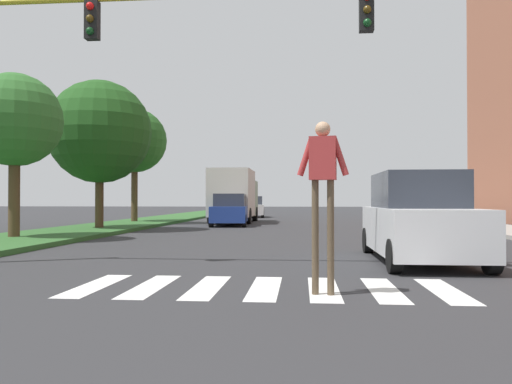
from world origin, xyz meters
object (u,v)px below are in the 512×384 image
at_px(sedan_distant, 252,207).
at_px(sedan_midblock, 230,211).
at_px(tree_mid, 15,121).
at_px(traffic_light_gantry, 95,53).
at_px(pedestrian_performer, 323,179).
at_px(tree_far, 100,132).
at_px(suv_crossing, 418,219).
at_px(tree_distant, 135,141).
at_px(truck_box_delivery, 234,195).

bearing_deg(sedan_distant, sedan_midblock, -89.62).
xyz_separation_m(tree_mid, sedan_midblock, (5.71, 10.48, -3.20)).
relative_size(traffic_light_gantry, pedestrian_performer, 4.15).
distance_m(tree_far, sedan_midblock, 7.90).
xyz_separation_m(tree_far, suv_crossing, (11.40, -10.07, -3.40)).
bearing_deg(tree_mid, tree_distant, 89.91).
distance_m(traffic_light_gantry, sedan_distant, 29.46).
bearing_deg(sedan_distant, truck_box_delivery, -91.10).
bearing_deg(pedestrian_performer, traffic_light_gantry, 148.35).
distance_m(tree_distant, pedestrian_performer, 23.10).
height_order(tree_distant, pedestrian_performer, tree_distant).
xyz_separation_m(tree_far, truck_box_delivery, (4.83, 8.50, -2.70)).
relative_size(suv_crossing, sedan_midblock, 1.05).
relative_size(suv_crossing, sedan_distant, 1.04).
xyz_separation_m(tree_far, sedan_midblock, (5.09, 4.89, -3.56)).
distance_m(traffic_light_gantry, pedestrian_performer, 6.05).
relative_size(suv_crossing, truck_box_delivery, 0.74).
relative_size(tree_mid, pedestrian_performer, 2.17).
xyz_separation_m(pedestrian_performer, sedan_distant, (-4.12, 32.06, -0.90)).
xyz_separation_m(tree_mid, traffic_light_gantry, (5.16, -5.81, 0.44)).
xyz_separation_m(tree_mid, sedan_distant, (5.63, 23.42, -3.22)).
bearing_deg(tree_far, sedan_midblock, 43.83).
distance_m(traffic_light_gantry, sedan_midblock, 16.70).
relative_size(tree_far, suv_crossing, 1.40).
height_order(suv_crossing, sedan_distant, suv_crossing).
distance_m(pedestrian_performer, sedan_distant, 32.33).
bearing_deg(sedan_distant, tree_mid, -103.51).
relative_size(sedan_distant, truck_box_delivery, 0.72).
distance_m(tree_far, sedan_distant, 18.86).
height_order(traffic_light_gantry, sedan_distant, traffic_light_gantry).
bearing_deg(tree_mid, traffic_light_gantry, -48.39).
distance_m(tree_distant, truck_box_delivery, 6.55).
height_order(tree_mid, sedan_distant, tree_mid).
xyz_separation_m(tree_distant, traffic_light_gantry, (5.14, -17.91, -0.28)).
distance_m(tree_mid, tree_far, 5.64).
bearing_deg(tree_distant, truck_box_delivery, 20.17).
distance_m(tree_far, traffic_light_gantry, 12.27).
height_order(tree_mid, tree_far, tree_far).
distance_m(tree_far, pedestrian_performer, 17.12).
bearing_deg(tree_far, suv_crossing, -41.46).
bearing_deg(sedan_distant, suv_crossing, -77.09).
height_order(tree_mid, traffic_light_gantry, traffic_light_gantry).
distance_m(tree_mid, tree_distant, 12.12).
xyz_separation_m(tree_far, traffic_light_gantry, (4.54, -11.40, 0.08)).
bearing_deg(tree_distant, sedan_midblock, -15.83).
height_order(tree_far, suv_crossing, tree_far).
bearing_deg(sedan_distant, tree_distant, -116.36).
relative_size(pedestrian_performer, sedan_distant, 0.56).
bearing_deg(sedan_distant, pedestrian_performer, -82.67).
bearing_deg(tree_mid, pedestrian_performer, -41.55).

